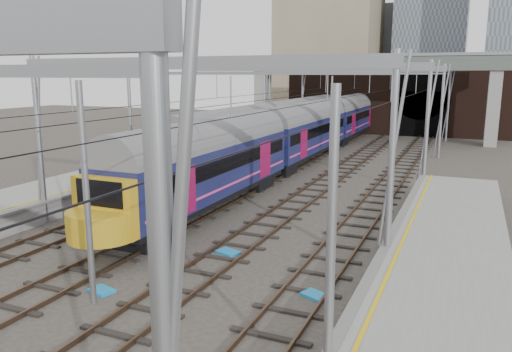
% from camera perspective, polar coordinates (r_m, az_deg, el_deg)
% --- Properties ---
extents(ground, '(160.00, 160.00, 0.00)m').
position_cam_1_polar(ground, '(15.99, -22.93, -16.05)').
color(ground, '#38332D').
rests_on(ground, ground).
extents(tracks, '(14.40, 80.00, 0.22)m').
position_cam_1_polar(tracks, '(27.68, -0.06, -3.38)').
color(tracks, '#4C3828').
rests_on(tracks, ground).
extents(overhead_line, '(16.80, 80.00, 8.00)m').
position_cam_1_polar(overhead_line, '(32.80, 4.53, 10.50)').
color(overhead_line, gray).
rests_on(overhead_line, ground).
extents(retaining_wall, '(28.00, 2.75, 9.00)m').
position_cam_1_polar(retaining_wall, '(62.22, 15.00, 8.59)').
color(retaining_wall, black).
rests_on(retaining_wall, ground).
extents(overbridge, '(28.00, 3.00, 9.25)m').
position_cam_1_polar(overbridge, '(56.54, 12.80, 11.41)').
color(overbridge, gray).
rests_on(overbridge, ground).
extents(city_skyline, '(37.50, 27.50, 60.00)m').
position_cam_1_polar(city_skyline, '(81.01, 18.56, 18.06)').
color(city_skyline, tan).
rests_on(city_skyline, ground).
extents(train_main, '(2.87, 66.30, 4.91)m').
position_cam_1_polar(train_main, '(49.41, 8.51, 6.08)').
color(train_main, black).
rests_on(train_main, ground).
extents(train_second, '(2.73, 47.30, 4.71)m').
position_cam_1_polar(train_second, '(51.65, 4.52, 6.30)').
color(train_second, black).
rests_on(train_second, ground).
extents(equip_cover_a, '(1.03, 0.87, 0.10)m').
position_cam_1_polar(equip_cover_a, '(20.58, -3.25, -8.68)').
color(equip_cover_a, '#1A86C8').
rests_on(equip_cover_a, ground).
extents(equip_cover_b, '(0.96, 0.78, 0.10)m').
position_cam_1_polar(equip_cover_b, '(17.91, -17.24, -12.40)').
color(equip_cover_b, '#1A86C8').
rests_on(equip_cover_b, ground).
extents(equip_cover_c, '(1.00, 0.87, 0.10)m').
position_cam_1_polar(equip_cover_c, '(16.94, 6.75, -13.37)').
color(equip_cover_c, '#1A86C8').
rests_on(equip_cover_c, ground).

